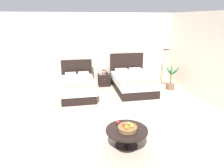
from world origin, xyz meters
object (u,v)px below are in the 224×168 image
at_px(bed_near_window, 78,87).
at_px(coffee_table, 127,134).
at_px(potted_palm, 171,83).
at_px(loose_apple, 118,122).
at_px(fruit_bowl, 128,128).
at_px(nightstand, 104,80).
at_px(table_lamp, 104,68).
at_px(vase, 101,73).
at_px(floor_lamp_corner, 165,66).
at_px(bed_near_corner, 133,82).

height_order(bed_near_window, coffee_table, bed_near_window).
bearing_deg(potted_palm, coffee_table, -129.97).
xyz_separation_m(bed_near_window, loose_apple, (0.68, -3.16, 0.16)).
bearing_deg(fruit_bowl, nightstand, 86.36).
xyz_separation_m(nightstand, table_lamp, (0.00, 0.02, 0.50)).
bearing_deg(vase, bed_near_window, -142.51).
height_order(table_lamp, potted_palm, potted_palm).
height_order(table_lamp, loose_apple, table_lamp).
xyz_separation_m(floor_lamp_corner, potted_palm, (-0.13, -0.81, -0.46)).
height_order(bed_near_corner, floor_lamp_corner, floor_lamp_corner).
height_order(bed_near_window, table_lamp, bed_near_window).
xyz_separation_m(vase, coffee_table, (-0.14, -4.15, -0.24)).
relative_size(loose_apple, floor_lamp_corner, 0.06).
relative_size(bed_near_corner, loose_apple, 25.55).
bearing_deg(fruit_bowl, vase, 88.22).
relative_size(bed_near_window, potted_palm, 2.23).
height_order(table_lamp, vase, table_lamp).
relative_size(bed_near_window, nightstand, 4.39).
bearing_deg(loose_apple, potted_palm, 46.22).
xyz_separation_m(bed_near_window, fruit_bowl, (0.82, -3.45, 0.17)).
bearing_deg(floor_lamp_corner, loose_apple, -128.20).
relative_size(bed_near_corner, vase, 13.51).
distance_m(nightstand, table_lamp, 0.50).
distance_m(table_lamp, vase, 0.24).
distance_m(bed_near_corner, fruit_bowl, 3.67).
xyz_separation_m(table_lamp, loose_apple, (-0.40, -3.94, -0.29)).
relative_size(bed_near_window, fruit_bowl, 5.01).
relative_size(coffee_table, potted_palm, 0.96).
bearing_deg(coffee_table, vase, 88.10).
xyz_separation_m(fruit_bowl, potted_palm, (2.68, 3.23, -0.20)).
relative_size(nightstand, vase, 3.05).
distance_m(bed_near_window, fruit_bowl, 3.55).
distance_m(coffee_table, loose_apple, 0.33).
xyz_separation_m(bed_near_window, coffee_table, (0.81, -3.43, 0.02)).
bearing_deg(floor_lamp_corner, vase, 177.18).
relative_size(fruit_bowl, loose_apple, 5.05).
xyz_separation_m(coffee_table, floor_lamp_corner, (2.82, 4.02, 0.41)).
relative_size(table_lamp, fruit_bowl, 1.00).
distance_m(coffee_table, potted_palm, 4.19).
bearing_deg(loose_apple, table_lamp, 84.15).
relative_size(vase, loose_apple, 1.89).
relative_size(bed_near_corner, table_lamp, 5.04).
relative_size(coffee_table, loose_apple, 10.87).
height_order(table_lamp, fruit_bowl, table_lamp).
bearing_deg(nightstand, bed_near_corner, -38.55).
distance_m(table_lamp, potted_palm, 2.66).
xyz_separation_m(bed_near_corner, table_lamp, (-0.96, 0.79, 0.42)).
height_order(bed_near_corner, coffee_table, bed_near_corner).
relative_size(nightstand, potted_palm, 0.51).
bearing_deg(loose_apple, nightstand, 84.12).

